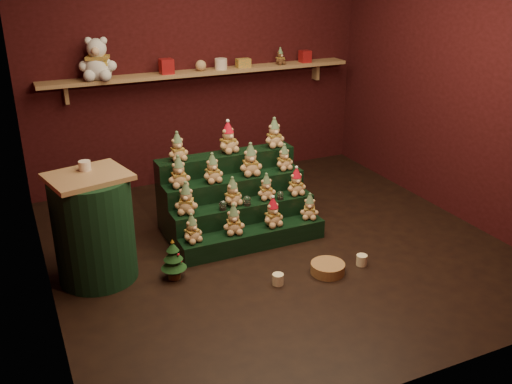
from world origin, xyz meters
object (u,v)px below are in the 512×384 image
mug_left (278,279)px  white_bear (97,53)px  riser_tier_front (253,238)px  snow_globe_b (247,201)px  snow_globe_a (223,205)px  mini_christmas_tree (173,259)px  snow_globe_c (280,195)px  brown_bear (280,56)px  wicker_basket (328,268)px  mug_right (362,260)px  side_table (94,228)px

mug_left → white_bear: bearing=109.5°
riser_tier_front → snow_globe_b: snow_globe_b is taller
snow_globe_a → mini_christmas_tree: bearing=-147.4°
snow_globe_c → brown_bear: 2.07m
snow_globe_b → mini_christmas_tree: snow_globe_b is taller
wicker_basket → white_bear: 3.20m
mug_right → brown_bear: 2.86m
snow_globe_b → snow_globe_c: bearing=-0.0°
snow_globe_a → mug_right: 1.34m
mug_left → brown_bear: brown_bear is taller
snow_globe_a → mini_christmas_tree: (-0.60, -0.38, -0.23)m
snow_globe_c → white_bear: size_ratio=0.15×
side_table → white_bear: bearing=62.3°
snow_globe_b → mini_christmas_tree: (-0.84, -0.38, -0.23)m
snow_globe_a → white_bear: (-0.72, 1.61, 1.18)m
snow_globe_b → wicker_basket: size_ratio=0.33×
snow_globe_a → mug_right: size_ratio=0.97×
white_bear → snow_globe_c: bearing=-31.7°
white_bear → mug_right: bearing=-36.4°
wicker_basket → riser_tier_front: bearing=119.1°
side_table → wicker_basket: 1.98m
mini_christmas_tree → wicker_basket: bearing=-21.0°
mini_christmas_tree → white_bear: white_bear is taller
snow_globe_c → mug_left: (-0.44, -0.84, -0.35)m
brown_bear → riser_tier_front: bearing=-135.0°
brown_bear → side_table: bearing=-158.1°
mug_right → white_bear: white_bear is taller
riser_tier_front → brown_bear: 2.50m
snow_globe_c → mini_christmas_tree: snow_globe_c is taller
brown_bear → wicker_basket: bearing=-119.3°
side_table → mini_christmas_tree: (0.57, -0.28, -0.28)m
wicker_basket → brown_bear: (0.77, 2.47, 1.37)m
snow_globe_a → wicker_basket: 1.11m
white_bear → mini_christmas_tree: bearing=-67.2°
riser_tier_front → snow_globe_a: (-0.23, 0.16, 0.32)m
snow_globe_c → white_bear: 2.39m
wicker_basket → brown_bear: size_ratio=1.53×
side_table → brown_bear: 3.22m
mug_right → white_bear: 3.36m
snow_globe_a → snow_globe_b: size_ratio=0.96×
snow_globe_c → mug_right: size_ratio=0.86×
snow_globe_c → side_table: bearing=-176.7°
mini_christmas_tree → mug_right: bearing=-16.9°
mug_right → wicker_basket: mug_right is taller
snow_globe_b → side_table: side_table is taller
snow_globe_c → side_table: side_table is taller
snow_globe_b → white_bear: (-0.96, 1.61, 1.18)m
riser_tier_front → mug_right: (0.73, -0.70, -0.04)m
snow_globe_c → brown_bear: (0.80, 1.61, 1.01)m
mini_christmas_tree → wicker_basket: size_ratio=1.26×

